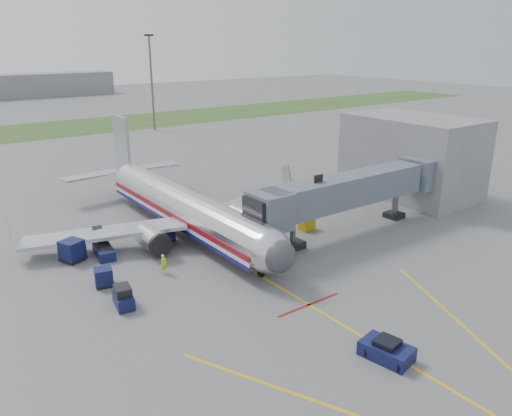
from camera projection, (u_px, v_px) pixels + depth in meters
ground at (276, 285)px, 40.61m from camera, size 400.00×400.00×0.00m
grass_strip at (20, 132)px, 109.34m from camera, size 300.00×25.00×0.01m
apron_markings at (342, 324)px, 34.95m from camera, size 21.52×50.00×0.01m
airliner at (184, 207)px, 51.42m from camera, size 32.10×35.67×10.25m
jet_bridge at (345, 192)px, 50.25m from camera, size 25.30×4.00×6.90m
terminal at (411, 156)px, 63.55m from camera, size 10.00×16.00×10.00m
light_mast_right at (152, 81)px, 108.54m from camera, size 2.00×0.44×20.40m
pushback_tug at (387, 350)px, 31.07m from camera, size 2.46×3.43×1.31m
baggage_tug at (123, 297)px, 37.15m from camera, size 1.59×2.52×1.64m
baggage_cart_a at (164, 232)px, 49.29m from camera, size 1.74×1.74×1.83m
baggage_cart_b at (104, 277)px, 40.29m from camera, size 1.71×1.71×1.52m
baggage_cart_c at (72, 251)px, 44.83m from camera, size 2.38×2.38×1.95m
belt_loader at (104, 250)px, 46.09m from camera, size 1.92×4.50×2.14m
ground_power_cart at (307, 224)px, 52.43m from camera, size 1.73×1.24×1.31m
ramp_worker at (164, 264)px, 42.41m from camera, size 0.73×0.58×1.73m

